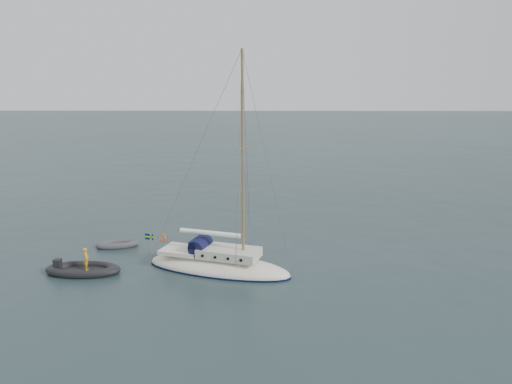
{
  "coord_description": "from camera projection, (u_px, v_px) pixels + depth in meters",
  "views": [
    {
      "loc": [
        1.34,
        -27.51,
        10.06
      ],
      "look_at": [
        0.95,
        0.0,
        3.96
      ],
      "focal_mm": 35.0,
      "sensor_mm": 36.0,
      "label": 1
    }
  ],
  "objects": [
    {
      "name": "dinghy",
      "position": [
        117.0,
        244.0,
        31.0
      ],
      "size": [
        2.59,
        1.17,
        0.37
      ],
      "rotation": [
        0.0,
        0.0,
        0.28
      ],
      "color": "#47484C",
      "rests_on": "ground"
    },
    {
      "name": "sailboat",
      "position": [
        218.0,
        254.0,
        27.0
      ],
      "size": [
        8.56,
        2.57,
        12.18
      ],
      "rotation": [
        0.0,
        0.0,
        -0.3
      ],
      "color": "silver",
      "rests_on": "ground"
    },
    {
      "name": "ground",
      "position": [
        240.0,
        258.0,
        29.05
      ],
      "size": [
        300.0,
        300.0,
        0.0
      ],
      "primitive_type": "plane",
      "color": "black",
      "rests_on": "ground"
    },
    {
      "name": "rib",
      "position": [
        83.0,
        269.0,
        26.7
      ],
      "size": [
        4.05,
        1.84,
        1.46
      ],
      "rotation": [
        0.0,
        0.0,
        -0.01
      ],
      "color": "black",
      "rests_on": "ground"
    }
  ]
}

